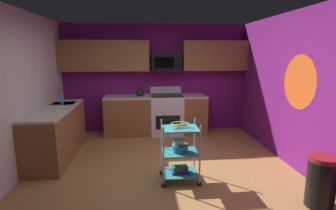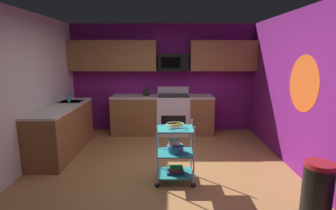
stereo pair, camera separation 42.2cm
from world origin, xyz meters
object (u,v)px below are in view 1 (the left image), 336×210
mixing_bowl_small (179,142)px  fruit_bowl (180,125)px  rolling_cart (180,152)px  dish_soap_bottle (62,99)px  kettle (140,93)px  trash_can (321,182)px  oven_range (167,114)px  book_stack (180,169)px  microwave (166,62)px  mixing_bowl_large (180,148)px

mixing_bowl_small → fruit_bowl: bearing=-18.5°
rolling_cart → mixing_bowl_small: size_ratio=5.03×
rolling_cart → dish_soap_bottle: size_ratio=4.57×
kettle → trash_can: (2.27, -3.28, -0.67)m
oven_range → dish_soap_bottle: (-2.15, -0.86, 0.54)m
book_stack → trash_can: 1.87m
mixing_bowl_small → dish_soap_bottle: 2.67m
mixing_bowl_small → book_stack: mixing_bowl_small is taller
oven_range → book_stack: (-0.02, -2.44, -0.30)m
oven_range → microwave: 1.23m
oven_range → book_stack: size_ratio=4.03×
rolling_cart → kettle: bearing=104.1°
oven_range → trash_can: (1.64, -3.28, -0.15)m
oven_range → mixing_bowl_large: 2.44m
kettle → fruit_bowl: bearing=-75.9°
oven_range → mixing_bowl_large: size_ratio=4.37×
microwave → book_stack: (-0.02, -2.54, -1.52)m
rolling_cart → book_stack: bearing=0.0°
oven_range → mixing_bowl_small: (-0.04, -2.43, 0.14)m
fruit_bowl → oven_range: bearing=89.5°
fruit_bowl → mixing_bowl_small: bearing=161.5°
book_stack → fruit_bowl: bearing=116.6°
oven_range → kettle: 0.82m
fruit_bowl → kettle: 2.51m
trash_can → oven_range: bearing=116.6°
book_stack → kettle: (-0.61, 2.43, 0.82)m
kettle → dish_soap_bottle: bearing=-150.7°
mixing_bowl_small → book_stack: bearing=-18.5°
dish_soap_bottle → trash_can: dish_soap_bottle is taller
oven_range → microwave: size_ratio=1.57×
rolling_cart → fruit_bowl: 0.42m
fruit_bowl → mixing_bowl_small: (-0.02, 0.01, -0.26)m
fruit_bowl → kettle: size_ratio=1.03×
oven_range → fruit_bowl: size_ratio=4.04×
mixing_bowl_small → dish_soap_bottle: size_ratio=0.91×
kettle → book_stack: bearing=-75.9°
fruit_bowl → mixing_bowl_small: 0.26m
oven_range → trash_can: 3.67m
mixing_bowl_small → kettle: bearing=103.8°
microwave → rolling_cart: size_ratio=0.77×
book_stack → kettle: kettle is taller
kettle → oven_range: bearing=0.3°
book_stack → dish_soap_bottle: (-2.13, 1.58, 0.84)m
fruit_bowl → kettle: kettle is taller
mixing_bowl_large → dish_soap_bottle: bearing=143.6°
rolling_cart → trash_can: rolling_cart is taller
trash_can → kettle: bearing=124.8°
book_stack → trash_can: (1.66, -0.84, 0.15)m
fruit_bowl → trash_can: 1.94m
fruit_bowl → trash_can: fruit_bowl is taller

